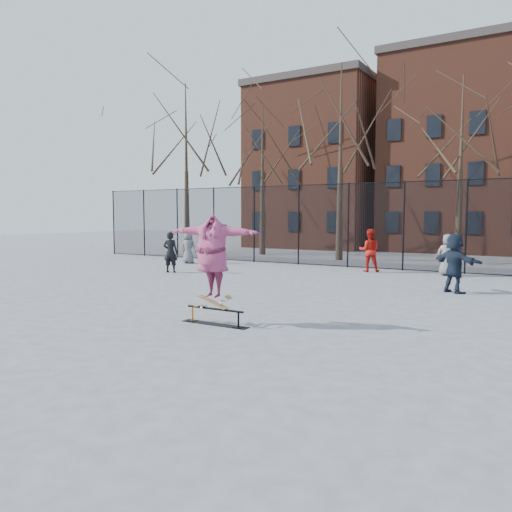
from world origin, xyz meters
The scene contains 13 objects.
ground centered at (0.00, 0.00, 0.00)m, with size 100.00×100.00×0.00m, color slate.
skate_rail centered at (0.39, -0.30, 0.15)m, with size 1.74×0.27×0.38m.
skateboard centered at (0.34, -0.30, 0.44)m, with size 0.86×0.21×0.10m, color #9C653E, non-canonical shape.
skater centered at (0.34, -0.30, 1.44)m, with size 2.33×0.64×1.90m, color #643D98.
bystander_grey centered at (-9.12, 10.66, 0.83)m, with size 0.81×0.53×1.65m, color #5A5B5F.
bystander_black centered at (-7.26, 7.09, 0.88)m, with size 0.64×0.42×1.76m, color black.
bystander_red centered at (0.06, 11.78, 0.94)m, with size 0.91×0.71×1.88m, color #B51810.
bystander_white centered at (3.22, 12.00, 0.79)m, with size 0.92×0.38×1.58m, color silver.
bystander_navy centered at (4.29, 7.43, 0.96)m, with size 1.77×0.56×1.91m, color #182131.
bystander_extra centered at (3.27, 12.00, 0.86)m, with size 0.84×0.55×1.72m, color slate.
fence centered at (-0.01, 13.00, 2.05)m, with size 34.03×0.07×4.00m.
tree_row centered at (-0.25, 17.15, 7.36)m, with size 33.66×7.46×10.67m.
rowhouses centered at (0.72, 26.00, 6.06)m, with size 29.00×7.00×13.00m.
Camera 1 is at (6.99, -9.48, 2.52)m, focal length 35.00 mm.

